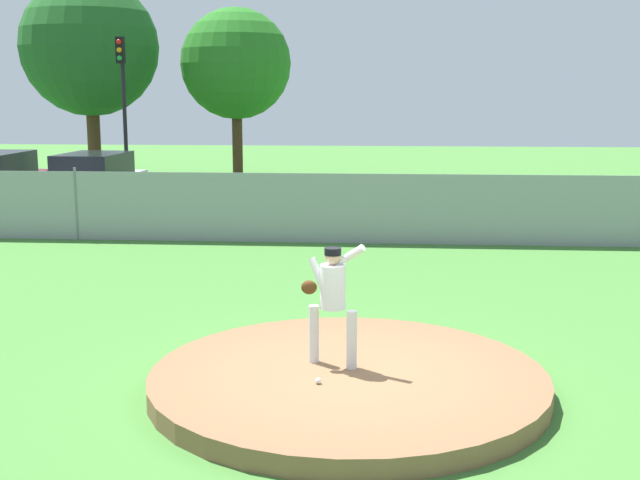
# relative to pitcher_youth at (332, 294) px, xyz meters

# --- Properties ---
(ground_plane) EXTENTS (80.00, 80.00, 0.00)m
(ground_plane) POSITION_rel_pitcher_youth_xyz_m (0.22, 5.77, -1.18)
(ground_plane) COLOR #427A33
(asphalt_strip) EXTENTS (44.00, 7.00, 0.01)m
(asphalt_strip) POSITION_rel_pitcher_youth_xyz_m (0.22, 14.27, -1.18)
(asphalt_strip) COLOR #2B2B2D
(asphalt_strip) RESTS_ON ground_plane
(pitchers_mound) EXTENTS (4.93, 4.93, 0.25)m
(pitchers_mound) POSITION_rel_pitcher_youth_xyz_m (0.22, -0.23, -1.06)
(pitchers_mound) COLOR brown
(pitchers_mound) RESTS_ON ground_plane
(pitcher_youth) EXTENTS (0.82, 0.36, 1.58)m
(pitcher_youth) POSITION_rel_pitcher_youth_xyz_m (0.00, 0.00, 0.00)
(pitcher_youth) COLOR silver
(pitcher_youth) RESTS_ON pitchers_mound
(baseball) EXTENTS (0.07, 0.07, 0.07)m
(baseball) POSITION_rel_pitcher_youth_xyz_m (-0.12, -0.69, -0.90)
(baseball) COLOR white
(baseball) RESTS_ON pitchers_mound
(chainlink_fence) EXTENTS (36.03, 0.07, 1.81)m
(chainlink_fence) POSITION_rel_pitcher_youth_xyz_m (0.22, 9.77, -0.32)
(chainlink_fence) COLOR gray
(chainlink_fence) RESTS_ON ground_plane
(parked_car_silver) EXTENTS (2.11, 4.61, 1.80)m
(parked_car_silver) POSITION_rel_pitcher_youth_xyz_m (-8.20, 14.51, -0.33)
(parked_car_silver) COLOR #B7BABF
(parked_car_silver) RESTS_ON ground_plane
(traffic_cone_orange) EXTENTS (0.40, 0.40, 0.55)m
(traffic_cone_orange) POSITION_rel_pitcher_youth_xyz_m (1.86, 14.82, -0.92)
(traffic_cone_orange) COLOR orange
(traffic_cone_orange) RESTS_ON asphalt_strip
(traffic_light_near) EXTENTS (0.28, 0.46, 5.51)m
(traffic_light_near) POSITION_rel_pitcher_youth_xyz_m (-8.45, 18.53, 2.54)
(traffic_light_near) COLOR black
(traffic_light_near) RESTS_ON ground_plane
(tree_broad_left) EXTENTS (5.45, 5.45, 8.11)m
(tree_broad_left) POSITION_rel_pitcher_youth_xyz_m (-11.05, 22.65, 4.18)
(tree_broad_left) COLOR #4C331E
(tree_broad_left) RESTS_ON ground_plane
(tree_broad_right) EXTENTS (4.42, 4.42, 6.96)m
(tree_broad_right) POSITION_rel_pitcher_youth_xyz_m (-5.28, 23.25, 3.55)
(tree_broad_right) COLOR #4C331E
(tree_broad_right) RESTS_ON ground_plane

